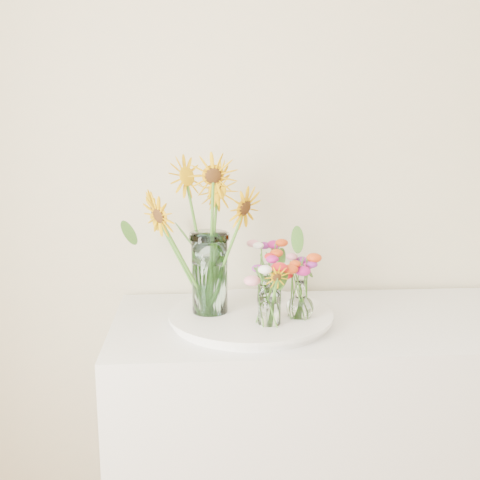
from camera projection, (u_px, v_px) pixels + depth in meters
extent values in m
cube|color=white|center=(334.00, 450.00, 1.96)|extent=(1.40, 0.60, 0.90)
cylinder|color=white|center=(251.00, 318.00, 1.84)|extent=(0.48, 0.48, 0.02)
cylinder|color=silver|center=(210.00, 273.00, 1.82)|extent=(0.13, 0.13, 0.25)
cylinder|color=white|center=(269.00, 306.00, 1.73)|extent=(0.07, 0.07, 0.11)
cylinder|color=white|center=(268.00, 285.00, 1.93)|extent=(0.09, 0.09, 0.12)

